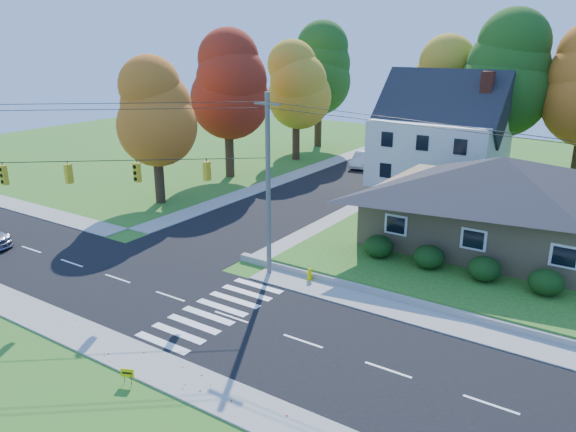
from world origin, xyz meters
name	(u,v)px	position (x,y,z in m)	size (l,w,h in m)	color
ground	(231,317)	(0.00, 0.00, 0.00)	(120.00, 120.00, 0.00)	#3D7923
road_main	(231,317)	(0.00, 0.00, 0.01)	(90.00, 8.00, 0.02)	black
road_cross	(343,182)	(-8.00, 26.00, 0.01)	(8.00, 44.00, 0.02)	black
sidewalk_north	(289,280)	(0.00, 5.00, 0.04)	(90.00, 2.00, 0.08)	#9C9A90
sidewalk_south	(153,366)	(0.00, -5.00, 0.04)	(90.00, 2.00, 0.08)	#9C9A90
ranch_house	(499,199)	(8.00, 16.00, 3.27)	(14.60, 10.60, 5.40)	tan
colonial_house	(440,137)	(0.04, 28.00, 4.58)	(10.40, 8.40, 9.60)	silver
hedge_row	(456,263)	(7.50, 9.80, 1.14)	(10.70, 1.70, 1.27)	#163A10
traffic_infrastructure	(244,206)	(-0.15, 1.35, 5.15)	(38.10, 10.66, 10.00)	#666059
tree_lot_0	(444,86)	(-2.00, 34.00, 8.31)	(6.72, 6.72, 12.51)	#3F2A19
tree_lot_1	(510,74)	(4.00, 33.00, 9.61)	(7.84, 7.84, 14.60)	#3F2A19
tree_west_0	(155,112)	(-17.00, 12.00, 7.15)	(6.16, 6.16, 11.47)	#3F2A19
tree_west_1	(227,85)	(-18.00, 22.00, 8.46)	(7.28, 7.28, 13.56)	#3F2A19
tree_west_2	(296,86)	(-17.00, 32.00, 7.81)	(6.72, 6.72, 12.51)	#3F2A19
tree_west_3	(319,69)	(-19.00, 40.00, 9.11)	(7.84, 7.84, 14.60)	#3F2A19
white_car	(363,160)	(-9.28, 32.54, 0.78)	(1.60, 4.58, 1.51)	silver
fire_hydrant	(310,275)	(0.92, 5.59, 0.36)	(0.43, 0.33, 0.75)	#E4DC00
yard_sign	(127,373)	(0.09, -6.34, 0.46)	(0.48, 0.24, 0.65)	black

